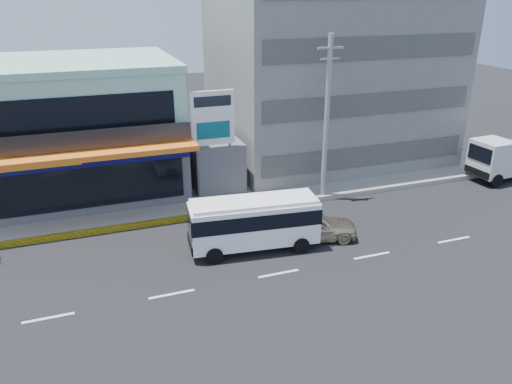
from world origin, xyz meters
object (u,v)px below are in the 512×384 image
concrete_building (329,66)px  minibus (254,220)px  satellite_dish (214,138)px  billboard (213,124)px  sedan (313,226)px  shop_building (78,131)px  utility_pole_near (327,118)px

concrete_building → minibus: concrete_building is taller
satellite_dish → billboard: bearing=-105.5°
concrete_building → sedan: concrete_building is taller
minibus → sedan: (3.26, -0.06, -0.83)m
minibus → satellite_dish: bearing=88.2°
shop_building → concrete_building: bearing=3.4°
shop_building → minibus: (7.74, -11.26, -2.39)m
satellite_dish → minibus: size_ratio=0.23×
satellite_dish → sedan: 9.32m
billboard → sedan: billboard is taller
satellite_dish → billboard: size_ratio=0.22×
concrete_building → utility_pole_near: size_ratio=1.60×
shop_building → concrete_building: (18.00, 1.05, 3.00)m
utility_pole_near → sedan: 7.13m
billboard → sedan: (3.50, -6.57, -4.15)m
utility_pole_near → minibus: bearing=-143.0°
shop_building → utility_pole_near: 15.50m
concrete_building → billboard: size_ratio=2.32×
utility_pole_near → minibus: 8.60m
satellite_dish → utility_pole_near: (6.00, -3.60, 1.57)m
satellite_dish → minibus: satellite_dish is taller
minibus → utility_pole_near: bearing=37.0°
concrete_building → sedan: bearing=-119.5°
utility_pole_near → minibus: utility_pole_near is taller
billboard → minibus: (0.24, -6.52, -3.32)m
satellite_dish → sedan: (3.00, -8.37, -2.79)m
utility_pole_near → sedan: bearing=-122.1°
concrete_building → minibus: (-10.26, -12.32, -5.39)m
sedan → concrete_building: bearing=-15.7°
concrete_building → utility_pole_near: concrete_building is taller
utility_pole_near → satellite_dish: bearing=149.0°
shop_building → minibus: shop_building is taller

